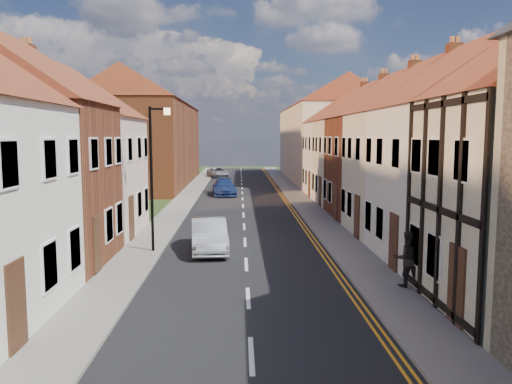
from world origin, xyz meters
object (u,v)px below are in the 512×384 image
object	(u,v)px
lamppost	(153,170)
pedestrian_right	(407,259)
car_far	(224,187)
car_distant	(218,172)
car_mid	(209,235)

from	to	relation	value
lamppost	pedestrian_right	size ratio (longest dim) A/B	3.32
car_far	car_distant	world-z (taller)	car_far
car_mid	lamppost	bearing A→B (deg)	-177.53
car_distant	pedestrian_right	distance (m)	44.44
car_mid	pedestrian_right	size ratio (longest dim) A/B	2.32
pedestrian_right	car_distant	bearing A→B (deg)	-78.93
car_far	pedestrian_right	bearing A→B (deg)	-80.70
car_distant	pedestrian_right	size ratio (longest dim) A/B	2.41
lamppost	car_distant	bearing A→B (deg)	88.50
lamppost	car_distant	xyz separation A→B (m)	(1.01, 38.42, -2.93)
car_mid	car_far	world-z (taller)	car_mid
car_far	pedestrian_right	world-z (taller)	pedestrian_right
lamppost	car_distant	size ratio (longest dim) A/B	1.38
car_far	lamppost	bearing A→B (deg)	-101.43
car_far	car_distant	distance (m)	17.91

